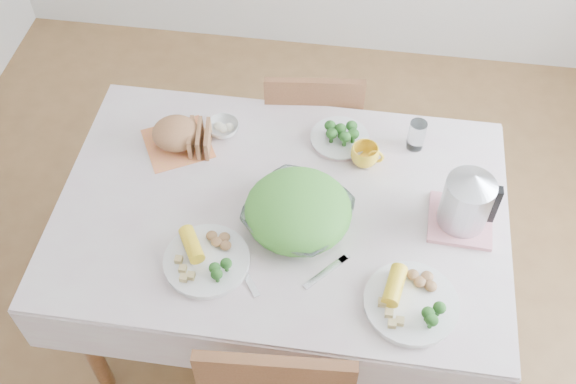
# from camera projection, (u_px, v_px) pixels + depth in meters

# --- Properties ---
(floor) EXTENTS (3.60, 3.60, 0.00)m
(floor) POSITION_uv_depth(u_px,v_px,m) (283.00, 316.00, 2.85)
(floor) COLOR brown
(floor) RESTS_ON ground
(dining_table) EXTENTS (1.40, 0.90, 0.75)m
(dining_table) POSITION_uv_depth(u_px,v_px,m) (282.00, 269.00, 2.55)
(dining_table) COLOR brown
(dining_table) RESTS_ON floor
(tablecloth) EXTENTS (1.50, 1.00, 0.01)m
(tablecloth) POSITION_uv_depth(u_px,v_px,m) (281.00, 208.00, 2.25)
(tablecloth) COLOR beige
(tablecloth) RESTS_ON dining_table
(chair_far) EXTENTS (0.44, 0.44, 0.88)m
(chair_far) POSITION_uv_depth(u_px,v_px,m) (312.00, 124.00, 2.90)
(chair_far) COLOR brown
(chair_far) RESTS_ON floor
(salad_bowl) EXTENTS (0.43, 0.43, 0.08)m
(salad_bowl) POSITION_uv_depth(u_px,v_px,m) (298.00, 215.00, 2.18)
(salad_bowl) COLOR white
(salad_bowl) RESTS_ON tablecloth
(dinner_plate_left) EXTENTS (0.32, 0.32, 0.02)m
(dinner_plate_left) POSITION_uv_depth(u_px,v_px,m) (207.00, 261.00, 2.10)
(dinner_plate_left) COLOR white
(dinner_plate_left) RESTS_ON tablecloth
(dinner_plate_right) EXTENTS (0.39, 0.39, 0.02)m
(dinner_plate_right) POSITION_uv_depth(u_px,v_px,m) (411.00, 304.00, 2.01)
(dinner_plate_right) COLOR white
(dinner_plate_right) RESTS_ON tablecloth
(broccoli_plate) EXTENTS (0.25, 0.25, 0.02)m
(broccoli_plate) POSITION_uv_depth(u_px,v_px,m) (340.00, 138.00, 2.43)
(broccoli_plate) COLOR beige
(broccoli_plate) RESTS_ON tablecloth
(napkin) EXTENTS (0.30, 0.30, 0.00)m
(napkin) POSITION_uv_depth(u_px,v_px,m) (178.00, 143.00, 2.43)
(napkin) COLOR #DC7B44
(napkin) RESTS_ON tablecloth
(bread_loaf) EXTENTS (0.19, 0.18, 0.10)m
(bread_loaf) POSITION_uv_depth(u_px,v_px,m) (176.00, 133.00, 2.38)
(bread_loaf) COLOR brown
(bread_loaf) RESTS_ON napkin
(fruit_bowl) EXTENTS (0.15, 0.15, 0.04)m
(fruit_bowl) POSITION_uv_depth(u_px,v_px,m) (223.00, 128.00, 2.45)
(fruit_bowl) COLOR white
(fruit_bowl) RESTS_ON tablecloth
(yellow_mug) EXTENTS (0.11, 0.11, 0.08)m
(yellow_mug) POSITION_uv_depth(u_px,v_px,m) (365.00, 155.00, 2.34)
(yellow_mug) COLOR yellow
(yellow_mug) RESTS_ON tablecloth
(glass_tumbler) EXTENTS (0.08, 0.08, 0.12)m
(glass_tumbler) POSITION_uv_depth(u_px,v_px,m) (417.00, 134.00, 2.37)
(glass_tumbler) COLOR white
(glass_tumbler) RESTS_ON tablecloth
(pink_tray) EXTENTS (0.21, 0.21, 0.02)m
(pink_tray) POSITION_uv_depth(u_px,v_px,m) (460.00, 221.00, 2.20)
(pink_tray) COLOR pink
(pink_tray) RESTS_ON tablecloth
(electric_kettle) EXTENTS (0.16, 0.16, 0.22)m
(electric_kettle) POSITION_uv_depth(u_px,v_px,m) (467.00, 199.00, 2.12)
(electric_kettle) COLOR #B2B5BA
(electric_kettle) RESTS_ON pink_tray
(fork_left) EXTENTS (0.12, 0.15, 0.00)m
(fork_left) POSITION_uv_depth(u_px,v_px,m) (246.00, 274.00, 2.08)
(fork_left) COLOR silver
(fork_left) RESTS_ON tablecloth
(fork_right) EXTENTS (0.13, 0.14, 0.00)m
(fork_right) POSITION_uv_depth(u_px,v_px,m) (326.00, 272.00, 2.09)
(fork_right) COLOR silver
(fork_right) RESTS_ON tablecloth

